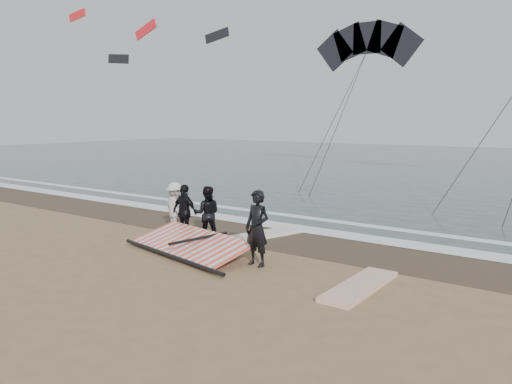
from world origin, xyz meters
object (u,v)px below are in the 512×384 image
board_cream (262,235)px  man_main (257,228)px  sail_rig (193,245)px  board_white (360,286)px

board_cream → man_main: bearing=-40.1°
sail_rig → board_white: bearing=-1.5°
board_white → board_cream: (-4.37, 2.64, 0.00)m
board_white → sail_rig: sail_rig is taller
board_cream → sail_rig: bearing=-84.8°
man_main → sail_rig: size_ratio=0.44×
board_white → sail_rig: 4.92m
man_main → sail_rig: man_main is taller
man_main → sail_rig: 2.29m
man_main → board_cream: man_main is taller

